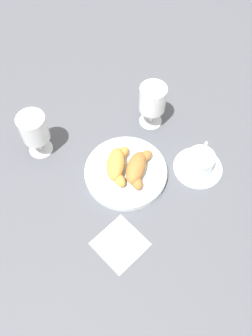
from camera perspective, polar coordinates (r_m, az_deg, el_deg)
name	(u,v)px	position (r m, az deg, el deg)	size (l,w,h in m)	color
ground_plane	(123,174)	(0.96, -0.52, -0.94)	(2.20, 2.20, 0.00)	#4C4F56
pastry_plate	(126,171)	(0.95, 0.00, -0.52)	(0.23, 0.23, 0.02)	silver
croissant_large	(117,164)	(0.92, -1.50, 0.60)	(0.14, 0.07, 0.04)	#CC893D
croissant_small	(137,167)	(0.92, 1.89, 0.21)	(0.14, 0.07, 0.04)	#AD6B33
coffee_cup_near	(199,163)	(0.97, 11.98, 0.84)	(0.14, 0.14, 0.06)	silver
juice_glass_left	(34,130)	(0.96, -14.91, 6.14)	(0.08, 0.08, 0.14)	white
juice_glass_right	(153,100)	(1.00, 4.39, 11.06)	(0.08, 0.08, 0.14)	white
folded_napkin	(120,244)	(0.87, -0.97, -12.38)	(0.11, 0.11, 0.01)	silver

